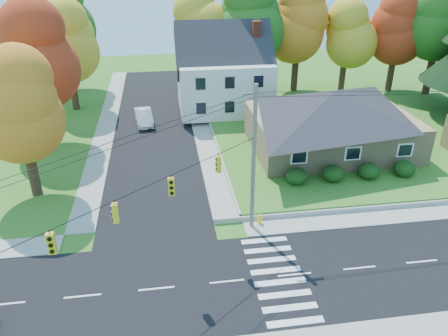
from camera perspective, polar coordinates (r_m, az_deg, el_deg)
The scene contains 21 objects.
ground at distance 26.54m, azimuth 9.19°, elevation -13.60°, with size 120.00×120.00×0.00m, color #3D7923.
road_main at distance 26.54m, azimuth 9.19°, elevation -13.59°, with size 90.00×8.00×0.02m, color black.
road_cross at distance 48.19m, azimuth -9.14°, elevation 5.84°, with size 8.00×44.00×0.02m, color black.
sidewalk_north at distance 30.31m, azimuth 6.47°, elevation -7.51°, with size 90.00×2.00×0.08m, color #9C9A90.
lawn at distance 47.83m, azimuth 16.95°, elevation 5.13°, with size 30.00×30.00×0.50m, color #3D7923.
ranch_house at distance 40.55m, azimuth 13.89°, elevation 6.20°, with size 14.60×10.60×5.40m.
colonial_house at distance 49.19m, azimuth 0.05°, elevation 12.22°, with size 10.40×8.40×9.60m.
hedge_row at distance 36.02m, azimuth 16.28°, elevation -0.53°, with size 10.70×1.70×1.27m.
traffic_infrastructure at distance 24.62m, azimuth 8.82°, elevation -2.47°, with size 38.10×10.66×10.00m.
tree_lot_0 at distance 54.00m, azimuth -3.18°, elevation 17.56°, with size 6.72×6.72×12.51m.
tree_lot_1 at distance 53.72m, azimuth 3.64°, elevation 18.91°, with size 7.84×7.84×14.60m.
tree_lot_2 at distance 56.29m, azimuth 9.71°, elevation 18.30°, with size 7.28×7.28×13.56m.
tree_lot_3 at distance 57.68m, azimuth 15.85°, elevation 16.58°, with size 6.16×6.16×11.47m.
tree_lot_4 at distance 59.36m, azimuth 21.86°, elevation 16.63°, with size 6.72×6.72×12.51m.
tree_lot_5 at distance 59.50m, azimuth 26.65°, elevation 17.72°, with size 8.40×8.40×15.64m.
tree_west_0 at distance 34.10m, azimuth -25.31°, elevation 7.39°, with size 6.16×6.16×11.47m.
tree_west_1 at distance 43.36m, azimuth -23.64°, elevation 13.29°, with size 7.28×7.28×13.56m.
tree_west_2 at distance 52.84m, azimuth -19.96°, elevation 15.30°, with size 6.72×6.72×12.51m.
tree_west_3 at distance 60.78m, azimuth -20.81°, elevation 17.79°, with size 7.84×7.84×14.60m.
white_car at distance 47.82m, azimuth -10.43°, elevation 6.58°, with size 1.66×4.75×1.56m, color silver.
fire_hydrant at distance 30.28m, azimuth 4.66°, elevation -6.69°, with size 0.45×0.35×0.78m.
Camera 1 is at (-7.00, -19.04, 17.12)m, focal length 35.00 mm.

